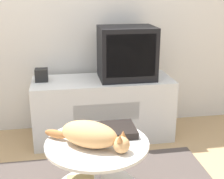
% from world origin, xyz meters
% --- Properties ---
extents(tv_stand, '(1.24, 0.46, 0.56)m').
position_xyz_m(tv_stand, '(0.14, 0.95, 0.28)').
color(tv_stand, silver).
rests_on(tv_stand, ground_plane).
extents(tv, '(0.48, 0.36, 0.46)m').
position_xyz_m(tv, '(0.35, 0.96, 0.79)').
color(tv, black).
rests_on(tv, tv_stand).
extents(speaker, '(0.11, 0.11, 0.11)m').
position_xyz_m(speaker, '(-0.39, 1.00, 0.61)').
color(speaker, black).
rests_on(speaker, tv_stand).
extents(coffee_table, '(0.61, 0.61, 0.46)m').
position_xyz_m(coffee_table, '(-0.04, -0.05, 0.31)').
color(coffee_table, '#B2B2B7').
rests_on(coffee_table, rug).
extents(dvd_box, '(0.25, 0.21, 0.04)m').
position_xyz_m(dvd_box, '(0.09, 0.04, 0.50)').
color(dvd_box, black).
rests_on(dvd_box, coffee_table).
extents(cat, '(0.47, 0.33, 0.15)m').
position_xyz_m(cat, '(-0.07, -0.10, 0.55)').
color(cat, tan).
rests_on(cat, coffee_table).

